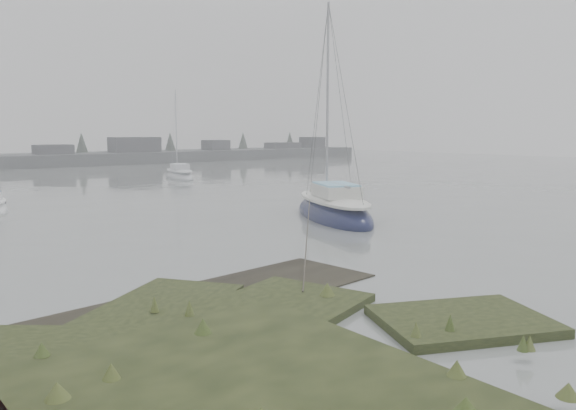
# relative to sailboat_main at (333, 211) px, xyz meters

# --- Properties ---
(ground) EXTENTS (160.00, 160.00, 0.00)m
(ground) POSITION_rel_sailboat_main_xyz_m (-8.49, 18.02, -0.34)
(ground) COLOR slate
(ground) RESTS_ON ground
(far_shoreline) EXTENTS (60.00, 8.00, 4.15)m
(far_shoreline) POSITION_rel_sailboat_main_xyz_m (18.35, 49.91, 0.51)
(far_shoreline) COLOR #4C4F51
(far_shoreline) RESTS_ON ground
(sailboat_main) EXTENTS (5.43, 8.09, 10.89)m
(sailboat_main) POSITION_rel_sailboat_main_xyz_m (0.00, 0.00, 0.00)
(sailboat_main) COLOR #101437
(sailboat_main) RESTS_ON ground
(sailboat_far_b) EXTENTS (3.31, 6.16, 8.28)m
(sailboat_far_b) POSITION_rel_sailboat_main_xyz_m (4.89, 24.61, -0.08)
(sailboat_far_b) COLOR #A6ABB0
(sailboat_far_b) RESTS_ON ground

